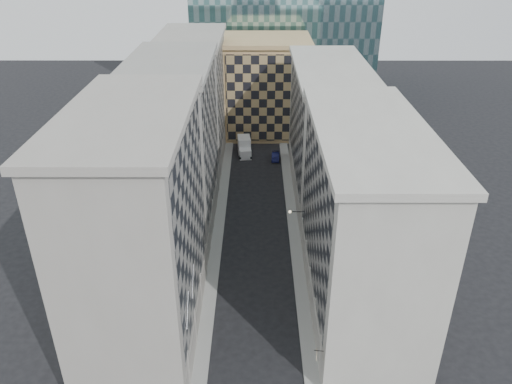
{
  "coord_description": "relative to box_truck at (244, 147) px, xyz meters",
  "views": [
    {
      "loc": [
        0.08,
        -29.24,
        37.23
      ],
      "look_at": [
        0.01,
        15.99,
        13.21
      ],
      "focal_mm": 35.0,
      "sensor_mm": 36.0,
      "label": 1
    }
  ],
  "objects": [
    {
      "name": "bldg_left_b",
      "position": [
        -8.69,
        -23.07,
        10.0
      ],
      "size": [
        10.8,
        22.8,
        22.7
      ],
      "color": "gray",
      "rests_on": "ground"
    },
    {
      "name": "bracket_lamp",
      "position": [
        6.57,
        -32.07,
        4.88
      ],
      "size": [
        1.98,
        0.36,
        0.36
      ],
      "color": "black",
      "rests_on": "ground"
    },
    {
      "name": "shop_sign",
      "position": [
        7.6,
        -53.07,
        2.51
      ],
      "size": [
        0.89,
        0.78,
        0.86
      ],
      "rotation": [
        0.0,
        0.0,
        -0.13
      ],
      "color": "black",
      "rests_on": "ground"
    },
    {
      "name": "tan_block",
      "position": [
        4.19,
        11.82,
        8.12
      ],
      "size": [
        16.8,
        14.8,
        18.8
      ],
      "color": "tan",
      "rests_on": "ground"
    },
    {
      "name": "bldg_right_b",
      "position": [
        13.08,
        -14.07,
        8.53
      ],
      "size": [
        10.8,
        28.8,
        19.7
      ],
      "color": "#AFAAA1",
      "rests_on": "ground"
    },
    {
      "name": "flagpoles_left",
      "position": [
        -3.71,
        -50.07,
        6.68
      ],
      "size": [
        0.1,
        6.33,
        2.33
      ],
      "color": "gray",
      "rests_on": "ground"
    },
    {
      "name": "bldg_left_c",
      "position": [
        -8.69,
        -1.07,
        9.51
      ],
      "size": [
        10.8,
        22.8,
        21.7
      ],
      "color": "gray",
      "rests_on": "ground"
    },
    {
      "name": "box_truck",
      "position": [
        0.0,
        0.0,
        0.0
      ],
      "size": [
        2.75,
        5.71,
        3.03
      ],
      "rotation": [
        0.0,
        0.0,
        0.09
      ],
      "color": "white",
      "rests_on": "ground"
    },
    {
      "name": "sidewalk_west",
      "position": [
        -3.06,
        -26.07,
        -1.24
      ],
      "size": [
        1.5,
        100.0,
        0.15
      ],
      "primitive_type": "cube",
      "color": "gray",
      "rests_on": "ground"
    },
    {
      "name": "bldg_right_a",
      "position": [
        13.07,
        -41.07,
        9.0
      ],
      "size": [
        10.8,
        26.8,
        20.7
      ],
      "color": "#AFAAA1",
      "rests_on": "ground"
    },
    {
      "name": "bldg_left_a",
      "position": [
        -8.69,
        -45.07,
        10.5
      ],
      "size": [
        10.8,
        22.8,
        23.7
      ],
      "color": "gray",
      "rests_on": "ground"
    },
    {
      "name": "dark_car",
      "position": [
        5.69,
        -2.54,
        -0.67
      ],
      "size": [
        1.6,
        4.01,
        1.3
      ],
      "primitive_type": "imported",
      "rotation": [
        0.0,
        0.0,
        -0.06
      ],
      "color": "#10123C",
      "rests_on": "ground"
    },
    {
      "name": "sidewalk_east",
      "position": [
        7.44,
        -26.07,
        -1.24
      ],
      "size": [
        1.5,
        100.0,
        0.15
      ],
      "primitive_type": "cube",
      "color": "gray",
      "rests_on": "ground"
    }
  ]
}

